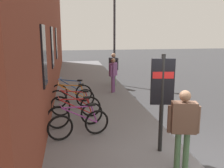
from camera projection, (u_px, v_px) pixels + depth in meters
The scene contains 13 objects.
ground at pixel (154, 98), 11.65m from camera, with size 60.00×60.00×0.00m, color #38383A.
sidewalk_pavement at pixel (91, 89), 13.11m from camera, with size 24.00×3.50×0.12m, color slate.
station_facade at pixel (49, 19), 12.99m from camera, with size 22.00×0.65×7.27m.
bicycle_beside_lamp at pixel (79, 124), 6.97m from camera, with size 0.60×1.73×0.97m.
bicycle_mid_rack at pixel (76, 114), 7.76m from camera, with size 0.52×1.75×0.97m.
bicycle_under_window at pixel (75, 105), 8.69m from camera, with size 0.54×1.75×0.97m.
bicycle_by_door at pixel (72, 98), 9.69m from camera, with size 0.48×1.77×0.97m.
bicycle_leaning_wall at pixel (72, 92), 10.61m from camera, with size 0.65×1.71×0.97m.
transit_info_sign at pixel (162, 88), 5.92m from camera, with size 0.17×0.56×2.40m.
pedestrian_crossing_street at pixel (183, 123), 5.16m from camera, with size 0.36×0.65×1.76m.
pedestrian_by_facade at pixel (113, 66), 13.53m from camera, with size 0.59×0.47×1.75m.
pedestrian_near_bus at pixel (113, 72), 12.01m from camera, with size 0.54×0.46×1.65m.
street_lamp at pixel (114, 26), 13.84m from camera, with size 0.28×0.28×5.41m.
Camera 1 is at (-4.77, 2.83, 3.04)m, focal length 40.27 mm.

